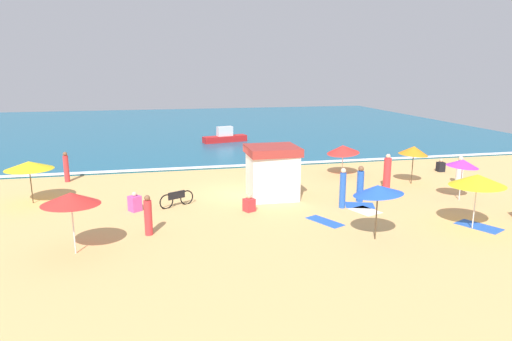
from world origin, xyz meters
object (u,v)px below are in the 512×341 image
(beachgoer_2, at_px, (249,204))
(beachgoer_9, at_px, (387,173))
(beachgoer_0, at_px, (66,167))
(beachgoer_10, at_px, (441,166))
(beach_umbrella_3, at_px, (343,149))
(beachgoer_3, at_px, (343,189))
(beachgoer_1, at_px, (360,184))
(beachgoer_5, at_px, (460,172))
(beachgoer_7, at_px, (148,216))
(beach_umbrella_5, at_px, (378,190))
(parked_bicycle, at_px, (177,199))
(beachgoer_6, at_px, (135,203))
(beach_umbrella_4, at_px, (71,199))
(beach_umbrella_2, at_px, (414,150))
(beach_umbrella_1, at_px, (463,163))
(beach_umbrella_6, at_px, (29,165))
(small_boat_0, at_px, (225,137))
(lifeguard_cabana, at_px, (272,172))
(beachgoer_4, at_px, (271,168))
(beach_umbrella_7, at_px, (477,180))

(beachgoer_2, distance_m, beachgoer_9, 8.41)
(beachgoer_0, distance_m, beachgoer_10, 22.74)
(beach_umbrella_3, height_order, beachgoer_3, beach_umbrella_3)
(beachgoer_1, bearing_deg, beachgoer_5, 14.55)
(beachgoer_2, distance_m, beachgoer_7, 4.93)
(beach_umbrella_5, xyz_separation_m, parked_bicycle, (-7.21, 5.92, -1.57))
(beach_umbrella_3, xyz_separation_m, beachgoer_6, (-12.13, -4.61, -1.23))
(beach_umbrella_4, relative_size, beachgoer_6, 3.09)
(beach_umbrella_2, bearing_deg, beachgoer_3, -149.15)
(beach_umbrella_1, height_order, beach_umbrella_3, beach_umbrella_1)
(beach_umbrella_3, distance_m, beachgoer_1, 5.65)
(beachgoer_5, bearing_deg, beachgoer_7, -166.01)
(beach_umbrella_2, xyz_separation_m, beach_umbrella_3, (-2.99, 2.84, -0.31))
(beach_umbrella_6, bearing_deg, small_boat_0, 53.16)
(lifeguard_cabana, bearing_deg, beachgoer_7, -146.22)
(beach_umbrella_4, height_order, beachgoer_4, beach_umbrella_4)
(beach_umbrella_2, distance_m, beachgoer_7, 15.36)
(beach_umbrella_4, relative_size, beachgoer_10, 3.44)
(lifeguard_cabana, distance_m, beachgoer_10, 12.40)
(beach_umbrella_4, height_order, parked_bicycle, beach_umbrella_4)
(parked_bicycle, distance_m, beachgoer_5, 15.69)
(beachgoer_6, bearing_deg, parked_bicycle, 8.91)
(beach_umbrella_3, relative_size, parked_bicycle, 1.62)
(lifeguard_cabana, distance_m, small_boat_0, 17.39)
(beach_umbrella_5, distance_m, beachgoer_1, 5.19)
(beach_umbrella_3, height_order, small_boat_0, beach_umbrella_3)
(beach_umbrella_2, height_order, beachgoer_1, beach_umbrella_2)
(beach_umbrella_7, bearing_deg, beach_umbrella_4, 176.93)
(beachgoer_0, distance_m, beachgoer_5, 22.29)
(beachgoer_9, distance_m, small_boat_0, 18.20)
(beach_umbrella_4, height_order, beachgoer_3, beach_umbrella_4)
(beach_umbrella_4, height_order, beachgoer_10, beach_umbrella_4)
(small_boat_0, bearing_deg, beachgoer_9, -69.97)
(beach_umbrella_7, relative_size, beachgoer_0, 1.68)
(beach_umbrella_4, bearing_deg, lifeguard_cabana, 32.01)
(beach_umbrella_5, height_order, beachgoer_9, beach_umbrella_5)
(beach_umbrella_2, height_order, beach_umbrella_6, beach_umbrella_2)
(beach_umbrella_1, relative_size, beach_umbrella_2, 0.96)
(beach_umbrella_4, xyz_separation_m, beach_umbrella_6, (-3.01, 6.91, -0.14))
(beach_umbrella_1, relative_size, beachgoer_9, 1.10)
(lifeguard_cabana, relative_size, beach_umbrella_3, 0.99)
(beach_umbrella_4, height_order, small_boat_0, beach_umbrella_4)
(beach_umbrella_7, relative_size, parked_bicycle, 1.80)
(beach_umbrella_4, relative_size, beachgoer_1, 1.59)
(beach_umbrella_7, bearing_deg, beachgoer_1, 121.66)
(beachgoer_9, bearing_deg, beach_umbrella_3, 106.65)
(beach_umbrella_1, relative_size, beachgoer_4, 2.59)
(beachgoer_9, bearing_deg, beach_umbrella_7, -86.68)
(beach_umbrella_4, relative_size, beachgoer_0, 1.61)
(beach_umbrella_3, relative_size, beachgoer_6, 2.91)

